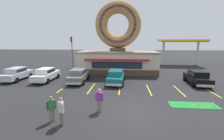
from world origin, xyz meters
TOP-DOWN VIEW (x-y plane):
  - ground_plane at (0.00, 0.00)m, footprint 160.00×160.00m
  - donut_shop_building at (-1.70, 13.94)m, footprint 12.30×6.75m
  - putting_mat at (4.81, 1.41)m, footprint 3.62×1.26m
  - mini_donut_near_left at (5.01, 1.07)m, footprint 0.13×0.13m
  - mini_donut_near_right at (5.33, 1.72)m, footprint 0.13×0.13m
  - mini_donut_mid_left at (6.38, 1.79)m, footprint 0.13×0.13m
  - mini_donut_mid_centre at (5.21, 1.50)m, footprint 0.13×0.13m
  - mini_donut_mid_right at (6.13, 1.08)m, footprint 0.13×0.13m
  - mini_donut_far_left at (5.77, 1.56)m, footprint 0.13×0.13m
  - mini_donut_far_centre at (4.65, 1.19)m, footprint 0.13×0.13m
  - golf_ball at (4.59, 1.54)m, footprint 0.04×0.04m
  - putting_flag_pin at (6.41, 1.56)m, footprint 0.13×0.01m
  - car_teal at (-1.55, 7.20)m, footprint 2.13×4.63m
  - car_silver at (-14.29, 7.57)m, footprint 2.09×4.61m
  - car_black at (7.82, 7.62)m, footprint 2.19×4.66m
  - car_grey at (-6.12, 7.31)m, footprint 2.10×4.62m
  - car_white at (-10.35, 7.53)m, footprint 2.01×4.57m
  - pedestrian_blue_sweater_man at (-2.25, -0.26)m, footprint 0.58×0.32m
  - pedestrian_hooded_kid at (-4.93, -1.81)m, footprint 0.47×0.43m
  - pedestrian_leather_jacket_man at (-4.15, -2.17)m, footprint 0.43×0.47m
  - trash_bin at (-6.73, 11.42)m, footprint 0.57×0.57m
  - traffic_light_pole at (-10.57, 17.75)m, footprint 0.28×0.47m
  - gas_station_canopy at (11.09, 22.93)m, footprint 9.00×4.46m
  - parking_stripe_far_left at (-7.03, 5.00)m, footprint 0.12×3.60m
  - parking_stripe_left at (-4.03, 5.00)m, footprint 0.12×3.60m
  - parking_stripe_mid_left at (-1.03, 5.00)m, footprint 0.12×3.60m
  - parking_stripe_centre at (1.97, 5.00)m, footprint 0.12×3.60m
  - parking_stripe_mid_right at (4.97, 5.00)m, footprint 0.12×3.60m
  - parking_stripe_right at (7.97, 5.00)m, footprint 0.12×3.60m

SIDE VIEW (x-z plane):
  - ground_plane at x=0.00m, z-range 0.00..0.00m
  - parking_stripe_far_left at x=-7.03m, z-range 0.00..0.01m
  - parking_stripe_left at x=-4.03m, z-range 0.00..0.01m
  - parking_stripe_mid_left at x=-1.03m, z-range 0.00..0.01m
  - parking_stripe_centre at x=1.97m, z-range 0.00..0.01m
  - parking_stripe_mid_right at x=4.97m, z-range 0.00..0.01m
  - parking_stripe_right at x=7.97m, z-range 0.00..0.01m
  - putting_mat at x=4.81m, z-range 0.00..0.03m
  - mini_donut_near_left at x=5.01m, z-range 0.03..0.07m
  - mini_donut_near_right at x=5.33m, z-range 0.03..0.07m
  - mini_donut_mid_left at x=6.38m, z-range 0.03..0.07m
  - mini_donut_mid_centre at x=5.21m, z-range 0.03..0.07m
  - mini_donut_mid_right at x=6.13m, z-range 0.03..0.07m
  - mini_donut_far_left at x=5.77m, z-range 0.03..0.07m
  - mini_donut_far_centre at x=4.65m, z-range 0.03..0.07m
  - golf_ball at x=4.59m, z-range 0.03..0.07m
  - putting_flag_pin at x=6.41m, z-range 0.16..0.71m
  - trash_bin at x=-6.73m, z-range 0.01..0.99m
  - car_teal at x=-1.55m, z-range 0.07..1.67m
  - car_silver at x=-14.29m, z-range 0.07..1.67m
  - car_black at x=7.82m, z-range 0.07..1.67m
  - car_grey at x=-6.12m, z-range 0.07..1.67m
  - car_white at x=-10.35m, z-range 0.07..1.67m
  - pedestrian_hooded_kid at x=-4.93m, z-range 0.09..1.72m
  - pedestrian_blue_sweater_man at x=-2.25m, z-range 0.09..1.77m
  - pedestrian_leather_jacket_man at x=-4.15m, z-range 0.10..1.82m
  - traffic_light_pole at x=-10.57m, z-range 0.81..6.61m
  - donut_shop_building at x=-1.70m, z-range -1.74..9.22m
  - gas_station_canopy at x=11.09m, z-range 2.21..7.51m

